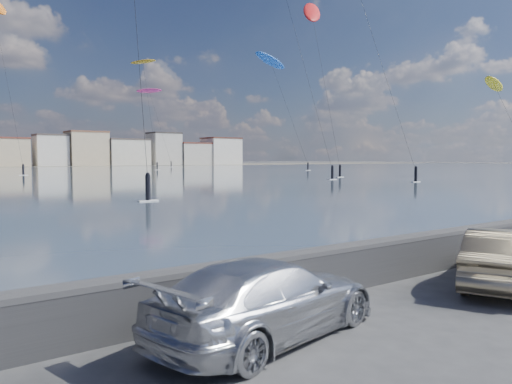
{
  "coord_description": "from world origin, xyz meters",
  "views": [
    {
      "loc": [
        -5.57,
        -5.03,
        2.96
      ],
      "look_at": [
        1.0,
        4.0,
        2.2
      ],
      "focal_mm": 35.0,
      "sensor_mm": 36.0,
      "label": 1
    }
  ],
  "objects": [
    {
      "name": "ground",
      "position": [
        0.0,
        0.0,
        0.0
      ],
      "size": [
        700.0,
        700.0,
        0.0
      ],
      "primitive_type": "plane",
      "color": "#333335",
      "rests_on": "ground"
    },
    {
      "name": "seawall",
      "position": [
        0.0,
        2.7,
        0.58
      ],
      "size": [
        400.0,
        0.36,
        1.08
      ],
      "color": "#28282B",
      "rests_on": "ground"
    },
    {
      "name": "car_silver",
      "position": [
        -0.67,
        1.38,
        0.66
      ],
      "size": [
        4.81,
        2.77,
        1.31
      ],
      "primitive_type": "imported",
      "rotation": [
        0.0,
        0.0,
        1.79
      ],
      "color": "silver",
      "rests_on": "ground"
    },
    {
      "name": "car_champagne",
      "position": [
        5.71,
        0.81,
        0.67
      ],
      "size": [
        4.3,
        2.95,
        1.34
      ],
      "primitive_type": "imported",
      "rotation": [
        0.0,
        0.0,
        1.99
      ],
      "color": "tan",
      "rests_on": "ground"
    },
    {
      "name": "kitesurfer_0",
      "position": [
        47.01,
        116.21,
        27.04
      ],
      "size": [
        5.49,
        11.68,
        27.92
      ],
      "color": "#BF8C19",
      "rests_on": "ground"
    },
    {
      "name": "kitesurfer_3",
      "position": [
        70.75,
        93.75,
        26.72
      ],
      "size": [
        10.6,
        12.39,
        29.32
      ],
      "color": "blue",
      "rests_on": "ground"
    },
    {
      "name": "kitesurfer_4",
      "position": [
        51.38,
        57.52,
        26.82
      ],
      "size": [
        8.75,
        12.82,
        30.65
      ],
      "color": "red",
      "rests_on": "ground"
    },
    {
      "name": "kitesurfer_5",
      "position": [
        65.35,
        153.68,
        25.28
      ],
      "size": [
        8.51,
        14.43,
        26.73
      ],
      "color": "#E5338C",
      "rests_on": "ground"
    },
    {
      "name": "kitesurfer_13",
      "position": [
        73.48,
        38.13,
        14.67
      ],
      "size": [
        9.09,
        9.1,
        16.21
      ],
      "color": "yellow",
      "rests_on": "ground"
    }
  ]
}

